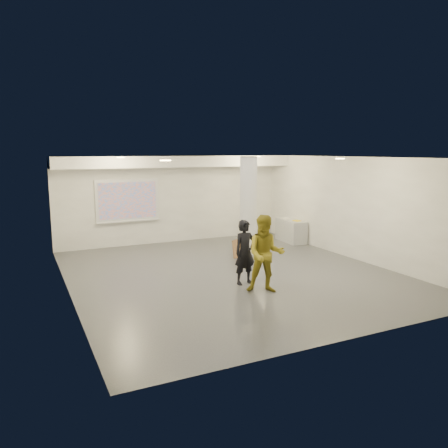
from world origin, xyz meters
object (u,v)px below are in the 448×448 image
column (248,206)px  credenza (291,231)px  woman (245,252)px  man (266,254)px  projection_screen (128,201)px

column → credenza: column is taller
credenza → woman: bearing=-131.7°
credenza → man: bearing=-125.4°
projection_screen → man: bearing=-75.1°
credenza → woman: (-3.81, -3.65, 0.39)m
man → credenza: bearing=77.3°
projection_screen → credenza: size_ratio=1.59×
credenza → projection_screen: bearing=166.3°
column → projection_screen: column is taller
projection_screen → woman: bearing=-74.4°
woman → credenza: bearing=38.5°
projection_screen → man: (1.63, -6.14, -0.65)m
credenza → man: 5.76m
projection_screen → column: bearing=-40.6°
credenza → woman: size_ratio=0.85×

